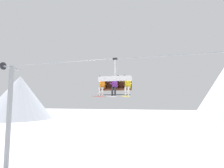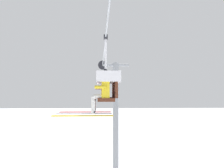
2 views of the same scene
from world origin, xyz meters
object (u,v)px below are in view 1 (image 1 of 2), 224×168
object	(u,v)px
skier_yellow	(127,85)
skier_orange	(102,86)
lift_tower_near	(9,113)
skier_purple	(115,86)
chairlift_chair	(115,81)

from	to	relation	value
skier_yellow	skier_orange	bearing A→B (deg)	180.00
lift_tower_near	skier_purple	xyz separation A→B (m)	(8.57, -0.92, 1.87)
chairlift_chair	skier_orange	size ratio (longest dim) A/B	1.36
chairlift_chair	skier_yellow	size ratio (longest dim) A/B	1.36
chairlift_chair	skier_purple	distance (m)	0.35
skier_purple	skier_orange	bearing A→B (deg)	180.00
skier_purple	skier_yellow	world-z (taller)	same
chairlift_chair	lift_tower_near	bearing A→B (deg)	175.27
lift_tower_near	chairlift_chair	bearing A→B (deg)	-4.73
skier_orange	skier_yellow	size ratio (longest dim) A/B	1.00
chairlift_chair	skier_purple	size ratio (longest dim) A/B	1.36
skier_orange	chairlift_chair	bearing A→B (deg)	15.12
skier_yellow	skier_purple	bearing A→B (deg)	180.00
skier_purple	chairlift_chair	bearing A→B (deg)	90.89
lift_tower_near	skier_purple	world-z (taller)	lift_tower_near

